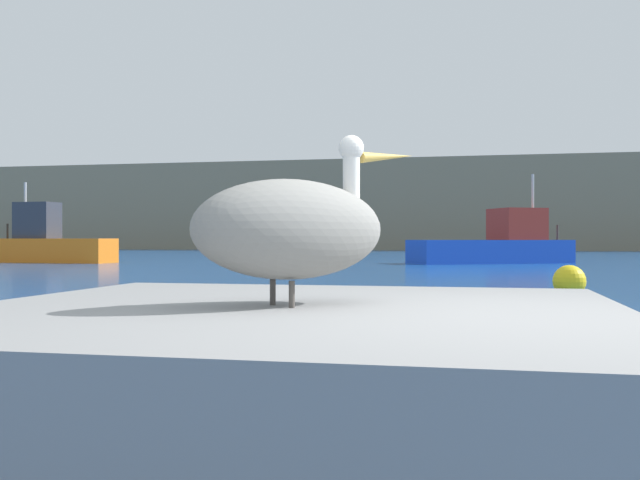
{
  "coord_description": "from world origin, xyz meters",
  "views": [
    {
      "loc": [
        -0.29,
        -3.27,
        1.12
      ],
      "look_at": [
        -4.81,
        17.76,
        1.07
      ],
      "focal_mm": 40.48,
      "sensor_mm": 36.0,
      "label": 1
    }
  ],
  "objects_px": {
    "fishing_boat_blue": "(497,245)",
    "fishing_boat_orange": "(51,242)",
    "pelican": "(293,228)",
    "mooring_buoy": "(569,281)"
  },
  "relations": [
    {
      "from": "fishing_boat_blue",
      "to": "fishing_boat_orange",
      "type": "bearing_deg",
      "value": 162.06
    },
    {
      "from": "fishing_boat_blue",
      "to": "mooring_buoy",
      "type": "bearing_deg",
      "value": -115.64
    },
    {
      "from": "fishing_boat_orange",
      "to": "mooring_buoy",
      "type": "distance_m",
      "value": 26.17
    },
    {
      "from": "fishing_boat_orange",
      "to": "mooring_buoy",
      "type": "xyz_separation_m",
      "value": [
        20.95,
        -15.67,
        -0.62
      ]
    },
    {
      "from": "pelican",
      "to": "fishing_boat_orange",
      "type": "distance_m",
      "value": 32.2
    },
    {
      "from": "pelican",
      "to": "mooring_buoy",
      "type": "distance_m",
      "value": 11.17
    },
    {
      "from": "fishing_boat_orange",
      "to": "fishing_boat_blue",
      "type": "distance_m",
      "value": 20.49
    },
    {
      "from": "pelican",
      "to": "fishing_boat_blue",
      "type": "bearing_deg",
      "value": 39.37
    },
    {
      "from": "fishing_boat_orange",
      "to": "fishing_boat_blue",
      "type": "relative_size",
      "value": 0.76
    },
    {
      "from": "fishing_boat_blue",
      "to": "mooring_buoy",
      "type": "height_order",
      "value": "fishing_boat_blue"
    }
  ]
}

